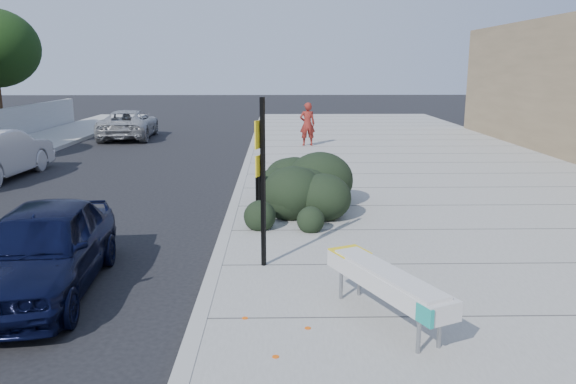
{
  "coord_description": "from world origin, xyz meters",
  "views": [
    {
      "loc": [
        1.03,
        -8.75,
        3.34
      ],
      "look_at": [
        1.23,
        1.7,
        1.0
      ],
      "focal_mm": 35.0,
      "sensor_mm": 36.0,
      "label": 1
    }
  ],
  "objects_px": {
    "bench": "(386,281)",
    "bike_rack": "(258,186)",
    "pedestrian": "(307,124)",
    "suv_silver": "(129,124)",
    "sedan_navy": "(42,249)",
    "sign_post": "(262,173)"
  },
  "relations": [
    {
      "from": "suv_silver",
      "to": "bench",
      "type": "bearing_deg",
      "value": 108.9
    },
    {
      "from": "bench",
      "to": "sedan_navy",
      "type": "height_order",
      "value": "sedan_navy"
    },
    {
      "from": "bench",
      "to": "suv_silver",
      "type": "bearing_deg",
      "value": 88.17
    },
    {
      "from": "bench",
      "to": "sedan_navy",
      "type": "xyz_separation_m",
      "value": [
        -4.9,
        1.41,
        -0.01
      ]
    },
    {
      "from": "bench",
      "to": "pedestrian",
      "type": "bearing_deg",
      "value": 65.94
    },
    {
      "from": "bike_rack",
      "to": "pedestrian",
      "type": "height_order",
      "value": "pedestrian"
    },
    {
      "from": "pedestrian",
      "to": "sign_post",
      "type": "bearing_deg",
      "value": 77.55
    },
    {
      "from": "bench",
      "to": "suv_silver",
      "type": "xyz_separation_m",
      "value": [
        -8.4,
        20.11,
        -0.01
      ]
    },
    {
      "from": "sedan_navy",
      "to": "suv_silver",
      "type": "relative_size",
      "value": 0.82
    },
    {
      "from": "bike_rack",
      "to": "pedestrian",
      "type": "distance_m",
      "value": 10.95
    },
    {
      "from": "sign_post",
      "to": "sedan_navy",
      "type": "distance_m",
      "value": 3.51
    },
    {
      "from": "pedestrian",
      "to": "suv_silver",
      "type": "bearing_deg",
      "value": -30.5
    },
    {
      "from": "bench",
      "to": "bike_rack",
      "type": "distance_m",
      "value": 5.89
    },
    {
      "from": "bike_rack",
      "to": "sedan_navy",
      "type": "height_order",
      "value": "sedan_navy"
    },
    {
      "from": "bench",
      "to": "suv_silver",
      "type": "relative_size",
      "value": 0.46
    },
    {
      "from": "bench",
      "to": "bike_rack",
      "type": "height_order",
      "value": "bike_rack"
    },
    {
      "from": "sedan_navy",
      "to": "sign_post",
      "type": "bearing_deg",
      "value": 7.73
    },
    {
      "from": "bench",
      "to": "sedan_navy",
      "type": "relative_size",
      "value": 0.56
    },
    {
      "from": "sign_post",
      "to": "pedestrian",
      "type": "bearing_deg",
      "value": 108.26
    },
    {
      "from": "bike_rack",
      "to": "sedan_navy",
      "type": "relative_size",
      "value": 0.25
    },
    {
      "from": "sign_post",
      "to": "suv_silver",
      "type": "height_order",
      "value": "sign_post"
    },
    {
      "from": "bench",
      "to": "bike_rack",
      "type": "xyz_separation_m",
      "value": [
        -1.8,
        5.6,
        0.06
      ]
    }
  ]
}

